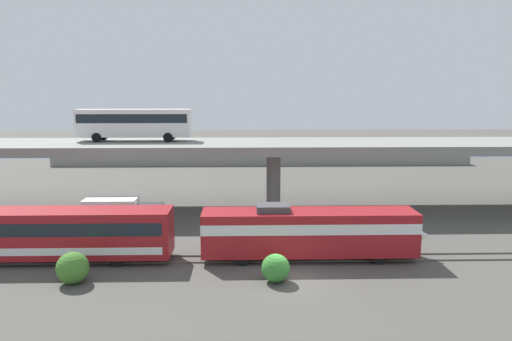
% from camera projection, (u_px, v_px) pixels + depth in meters
% --- Properties ---
extents(ground_plane, '(260.00, 260.00, 0.00)m').
position_uv_depth(ground_plane, '(292.00, 280.00, 31.59)').
color(ground_plane, '#4C4944').
extents(rail_strip_near, '(110.00, 0.12, 0.12)m').
position_uv_depth(rail_strip_near, '(287.00, 261.00, 34.84)').
color(rail_strip_near, '#59544C').
rests_on(rail_strip_near, ground_plane).
extents(rail_strip_far, '(110.00, 0.12, 0.12)m').
position_uv_depth(rail_strip_far, '(286.00, 255.00, 36.22)').
color(rail_strip_far, '#59544C').
rests_on(rail_strip_far, ground_plane).
extents(train_locomotive, '(16.88, 3.04, 4.18)m').
position_uv_depth(train_locomotive, '(320.00, 230.00, 35.25)').
color(train_locomotive, maroon).
rests_on(train_locomotive, ground_plane).
extents(train_coach_lead, '(21.37, 3.04, 3.86)m').
position_uv_depth(train_coach_lead, '(25.00, 233.00, 34.69)').
color(train_coach_lead, maroon).
rests_on(train_coach_lead, ground_plane).
extents(highway_overpass, '(96.00, 10.43, 7.15)m').
position_uv_depth(highway_overpass, '(274.00, 148.00, 50.27)').
color(highway_overpass, gray).
rests_on(highway_overpass, ground_plane).
extents(transit_bus_on_overpass, '(12.00, 2.68, 3.40)m').
position_uv_depth(transit_bus_on_overpass, '(134.00, 122.00, 50.69)').
color(transit_bus_on_overpass, silver).
rests_on(transit_bus_on_overpass, highway_overpass).
extents(service_truck_west, '(6.80, 2.46, 3.04)m').
position_uv_depth(service_truck_west, '(121.00, 214.00, 42.19)').
color(service_truck_west, '#B7B7BC').
rests_on(service_truck_west, ground_plane).
extents(pier_parking_lot, '(71.36, 10.62, 1.66)m').
position_uv_depth(pier_parking_lot, '(261.00, 157.00, 85.72)').
color(pier_parking_lot, gray).
rests_on(pier_parking_lot, ground_plane).
extents(parked_car_0, '(4.47, 1.92, 1.50)m').
position_uv_depth(parked_car_0, '(309.00, 148.00, 86.35)').
color(parked_car_0, black).
rests_on(parked_car_0, pier_parking_lot).
extents(parked_car_1, '(4.08, 1.93, 1.50)m').
position_uv_depth(parked_car_1, '(232.00, 147.00, 86.97)').
color(parked_car_1, '#B7B7BC').
rests_on(parked_car_1, pier_parking_lot).
extents(parked_car_2, '(4.17, 1.99, 1.50)m').
position_uv_depth(parked_car_2, '(285.00, 149.00, 83.90)').
color(parked_car_2, black).
rests_on(parked_car_2, pier_parking_lot).
extents(parked_car_3, '(4.64, 1.96, 1.50)m').
position_uv_depth(parked_car_3, '(196.00, 148.00, 86.23)').
color(parked_car_3, '#9E998C').
rests_on(parked_car_3, pier_parking_lot).
extents(parked_car_4, '(4.07, 1.82, 1.50)m').
position_uv_depth(parked_car_4, '(400.00, 147.00, 87.94)').
color(parked_car_4, black).
rests_on(parked_car_4, pier_parking_lot).
extents(parked_car_5, '(4.09, 1.85, 1.50)m').
position_uv_depth(parked_car_5, '(251.00, 150.00, 82.86)').
color(parked_car_5, '#9E998C').
rests_on(parked_car_5, pier_parking_lot).
extents(parked_car_6, '(4.17, 1.84, 1.50)m').
position_uv_depth(parked_car_6, '(101.00, 149.00, 84.76)').
color(parked_car_6, maroon).
rests_on(parked_car_6, pier_parking_lot).
extents(parked_car_7, '(4.46, 1.99, 1.50)m').
position_uv_depth(parked_car_7, '(408.00, 149.00, 84.94)').
color(parked_car_7, navy).
rests_on(parked_car_7, pier_parking_lot).
extents(harbor_water, '(140.00, 36.00, 0.01)m').
position_uv_depth(harbor_water, '(258.00, 147.00, 108.54)').
color(harbor_water, '#385B7A').
rests_on(harbor_water, ground_plane).
extents(shrub_left, '(2.08, 2.08, 2.08)m').
position_uv_depth(shrub_left, '(73.00, 268.00, 30.85)').
color(shrub_left, '#41772A').
rests_on(shrub_left, ground_plane).
extents(shrub_right, '(1.87, 1.87, 1.87)m').
position_uv_depth(shrub_right, '(276.00, 268.00, 31.10)').
color(shrub_right, '#378131').
rests_on(shrub_right, ground_plane).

